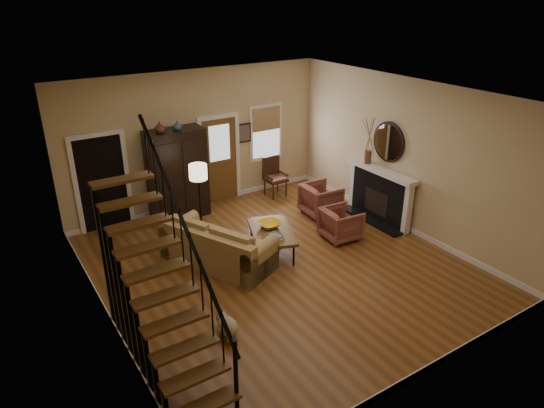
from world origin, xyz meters
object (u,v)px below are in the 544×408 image
coffee_table (272,242)px  armchair_left (341,224)px  armchair_right (321,200)px  armoire (177,174)px  floor_lamp (200,201)px  side_chair (275,177)px  sofa (218,245)px

coffee_table → armchair_left: bearing=-9.6°
coffee_table → armchair_right: size_ratio=1.64×
armoire → floor_lamp: size_ratio=1.28×
side_chair → sofa: bearing=-141.4°
armchair_right → armoire: bearing=63.0°
coffee_table → floor_lamp: 1.77m
armchair_left → floor_lamp: bearing=60.2°
coffee_table → side_chair: side_chair is taller
sofa → armchair_left: sofa is taller
armchair_left → floor_lamp: size_ratio=0.46×
sofa → side_chair: (2.77, 2.22, 0.10)m
sofa → floor_lamp: 1.30m
coffee_table → floor_lamp: bearing=121.3°
side_chair → armchair_left: bearing=-92.1°
sofa → floor_lamp: floor_lamp is taller
coffee_table → armchair_right: armchair_right is taller
coffee_table → side_chair: size_ratio=1.32×
armoire → side_chair: bearing=-4.5°
coffee_table → side_chair: (1.69, 2.43, 0.25)m
coffee_table → armchair_left: size_ratio=1.78×
sofa → floor_lamp: bearing=55.3°
armchair_right → floor_lamp: bearing=83.8°
armoire → side_chair: armoire is taller
floor_lamp → sofa: bearing=-99.9°
armoire → armchair_left: (2.45, -2.90, -0.71)m
coffee_table → floor_lamp: size_ratio=0.82×
floor_lamp → side_chair: 2.77m
armchair_left → side_chair: size_ratio=0.74×
coffee_table → armchair_left: armchair_left is taller
floor_lamp → armchair_left: bearing=-34.7°
coffee_table → floor_lamp: (-0.87, 1.44, 0.56)m
armchair_left → sofa: bearing=84.6°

